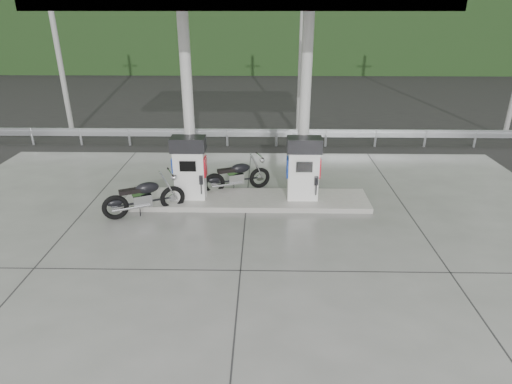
{
  "coord_description": "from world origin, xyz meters",
  "views": [
    {
      "loc": [
        0.48,
        -8.76,
        5.27
      ],
      "look_at": [
        0.3,
        1.0,
        1.0
      ],
      "focal_mm": 30.0,
      "sensor_mm": 36.0,
      "label": 1
    }
  ],
  "objects_px": {
    "gas_pump_left": "(190,168)",
    "gas_pump_right": "(303,169)",
    "motorcycle_right": "(237,176)",
    "motorcycle_left": "(144,197)"
  },
  "relations": [
    {
      "from": "gas_pump_left",
      "to": "gas_pump_right",
      "type": "height_order",
      "value": "same"
    },
    {
      "from": "motorcycle_right",
      "to": "gas_pump_left",
      "type": "bearing_deg",
      "value": -166.87
    },
    {
      "from": "gas_pump_left",
      "to": "gas_pump_right",
      "type": "xyz_separation_m",
      "value": [
        3.2,
        0.0,
        0.0
      ]
    },
    {
      "from": "gas_pump_right",
      "to": "gas_pump_left",
      "type": "bearing_deg",
      "value": 180.0
    },
    {
      "from": "gas_pump_right",
      "to": "motorcycle_left",
      "type": "distance_m",
      "value": 4.45
    },
    {
      "from": "gas_pump_right",
      "to": "motorcycle_right",
      "type": "xyz_separation_m",
      "value": [
        -1.92,
        0.85,
        -0.58
      ]
    },
    {
      "from": "motorcycle_right",
      "to": "motorcycle_left",
      "type": "bearing_deg",
      "value": -166.07
    },
    {
      "from": "motorcycle_left",
      "to": "motorcycle_right",
      "type": "height_order",
      "value": "motorcycle_left"
    },
    {
      "from": "gas_pump_left",
      "to": "motorcycle_right",
      "type": "bearing_deg",
      "value": 33.61
    },
    {
      "from": "gas_pump_left",
      "to": "gas_pump_right",
      "type": "relative_size",
      "value": 1.0
    }
  ]
}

